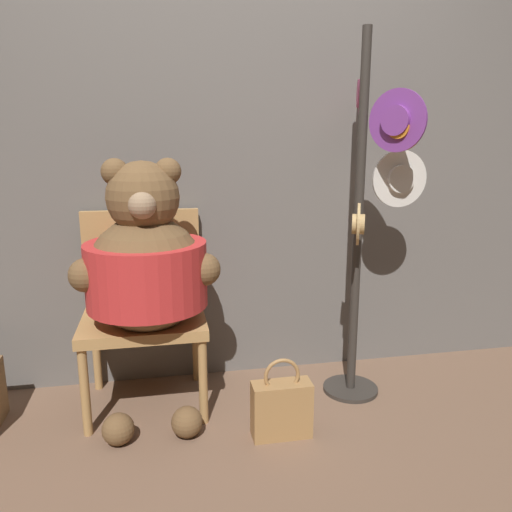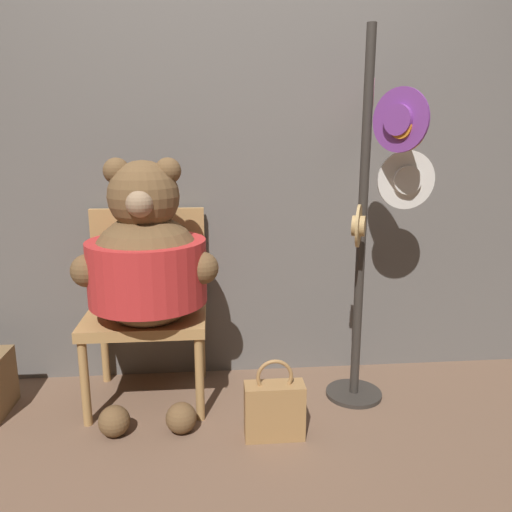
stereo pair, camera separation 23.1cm
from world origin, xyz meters
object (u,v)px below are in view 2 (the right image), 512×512
(chair, at_px, (148,297))
(teddy_bear, at_px, (147,264))
(hat_display_rack, at_px, (377,201))
(handbag_on_ground, at_px, (274,409))

(chair, relative_size, teddy_bear, 0.78)
(chair, bearing_deg, hat_display_rack, -8.90)
(teddy_bear, bearing_deg, handbag_on_ground, -28.79)
(chair, relative_size, hat_display_rack, 0.53)
(teddy_bear, relative_size, handbag_on_ground, 3.28)
(teddy_bear, bearing_deg, hat_display_rack, -0.36)
(chair, xyz_separation_m, teddy_bear, (0.03, -0.16, 0.21))
(teddy_bear, distance_m, hat_display_rack, 1.09)
(hat_display_rack, relative_size, handbag_on_ground, 4.83)
(hat_display_rack, distance_m, handbag_on_ground, 1.04)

